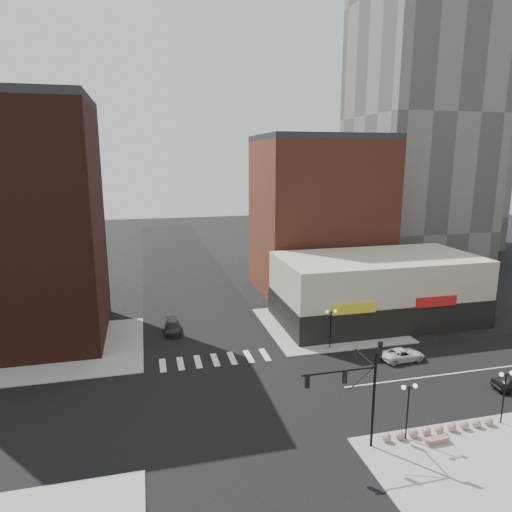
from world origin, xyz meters
name	(u,v)px	position (x,y,z in m)	size (l,w,h in m)	color
ground	(232,402)	(0.00, 0.00, 0.00)	(240.00, 240.00, 0.00)	black
road_ew	(232,402)	(0.00, 0.00, 0.01)	(200.00, 14.00, 0.02)	black
road_ns	(232,402)	(0.00, 0.00, 0.01)	(14.00, 200.00, 0.02)	black
sidewalk_nw	(70,348)	(-14.50, 14.50, 0.06)	(15.00, 15.00, 0.12)	gray
sidewalk_ne	(328,325)	(14.50, 14.50, 0.06)	(15.00, 15.00, 0.12)	gray
building_nw	(19,227)	(-19.00, 18.50, 12.50)	(16.00, 15.00, 25.00)	#391812
building_ne_midrise	(319,217)	(19.00, 29.50, 11.00)	(18.00, 15.00, 22.00)	brown
tower_far	(459,54)	(60.00, 56.00, 41.00)	(18.00, 18.00, 82.00)	#47443F
building_ne_row	(377,294)	(21.00, 15.00, 3.30)	(24.20, 12.20, 8.00)	#BDAC96
traffic_signal	(359,381)	(7.24, -7.83, 4.96)	(5.59, 3.09, 7.77)	black
street_lamp_se_a	(409,398)	(11.00, -8.00, 3.29)	(1.22, 0.32, 4.16)	black
street_lamp_se_b	(505,384)	(19.00, -8.00, 3.29)	(1.22, 0.32, 4.16)	black
street_lamp_ne	(331,319)	(12.00, 8.00, 3.29)	(1.22, 0.32, 4.16)	black
bollard_row	(439,429)	(13.70, -8.00, 0.44)	(9.05, 0.65, 0.65)	gray
white_suv	(403,354)	(17.87, 3.70, 0.61)	(2.02, 4.38, 1.22)	silver
dark_sedan_north	(173,327)	(-3.69, 16.63, 0.62)	(1.75, 4.30, 1.25)	black
stone_bench	(437,440)	(12.80, -9.00, 0.34)	(1.81, 0.62, 0.42)	#89655E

